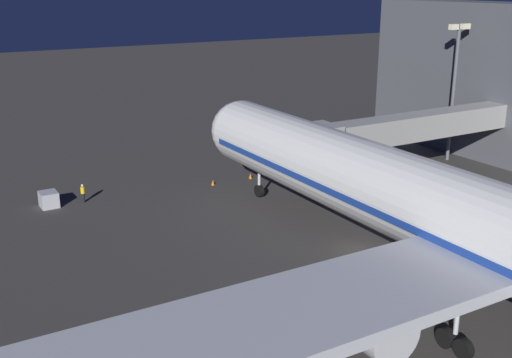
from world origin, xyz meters
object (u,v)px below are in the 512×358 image
Objects in this scene: jet_bridge at (397,130)px; apron_floodlight_mast at (454,82)px; ground_crew_marshaller_fwd at (83,192)px; baggage_container_mid_row at (49,199)px; traffic_cone_nose_port at (250,176)px; airliner_at_gate at (480,230)px; traffic_cone_nose_starboard at (213,182)px.

apron_floodlight_mast is at bearing -161.19° from jet_bridge.
ground_crew_marshaller_fwd is (28.57, -10.81, -4.80)m from jet_bridge.
baggage_container_mid_row is 3.23× the size of traffic_cone_nose_port.
apron_floodlight_mast is 27.92× the size of traffic_cone_nose_port.
airliner_at_gate is at bearing 58.33° from jet_bridge.
jet_bridge is 13.03m from apron_floodlight_mast.
ground_crew_marshaller_fwd is at bearing -6.53° from traffic_cone_nose_starboard.
apron_floodlight_mast is at bearing 170.66° from baggage_container_mid_row.
airliner_at_gate is 2.53× the size of jet_bridge.
airliner_at_gate is at bearing 118.52° from baggage_container_mid_row.
jet_bridge is at bearing 160.44° from baggage_container_mid_row.
airliner_at_gate reaches higher than jet_bridge.
airliner_at_gate is 36.19× the size of ground_crew_marshaller_fwd.
traffic_cone_nose_starboard is (4.40, 0.00, 0.00)m from traffic_cone_nose_port.
jet_bridge is 15.72m from traffic_cone_nose_port.
baggage_container_mid_row is (31.62, -11.23, -5.08)m from jet_bridge.
airliner_at_gate reaches higher than ground_crew_marshaller_fwd.
traffic_cone_nose_port is (-20.25, 1.88, -0.44)m from baggage_container_mid_row.
airliner_at_gate is 25.83m from jet_bridge.
airliner_at_gate is 117.92× the size of traffic_cone_nose_port.
traffic_cone_nose_starboard is at bearing 173.47° from ground_crew_marshaller_fwd.
apron_floodlight_mast reaches higher than jet_bridge.
apron_floodlight_mast reaches higher than baggage_container_mid_row.
traffic_cone_nose_port is at bearing 180.00° from traffic_cone_nose_starboard.
apron_floodlight_mast is at bearing 169.20° from traffic_cone_nose_starboard.
jet_bridge reaches higher than traffic_cone_nose_starboard.
jet_bridge reaches higher than baggage_container_mid_row.
baggage_container_mid_row is at bearing -9.34° from apron_floodlight_mast.
ground_crew_marshaller_fwd reaches higher than traffic_cone_nose_port.
baggage_container_mid_row is at bearing -19.56° from jet_bridge.
ground_crew_marshaller_fwd is at bearing -4.87° from traffic_cone_nose_port.
baggage_container_mid_row is at bearing -7.79° from ground_crew_marshaller_fwd.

